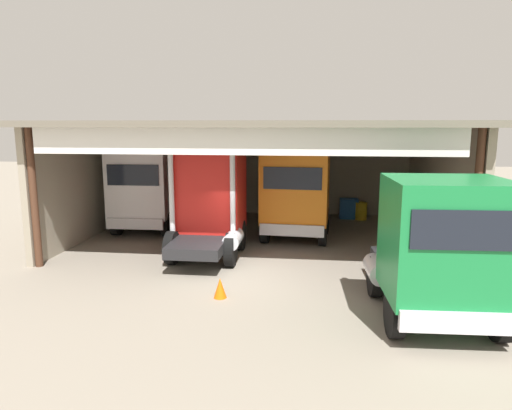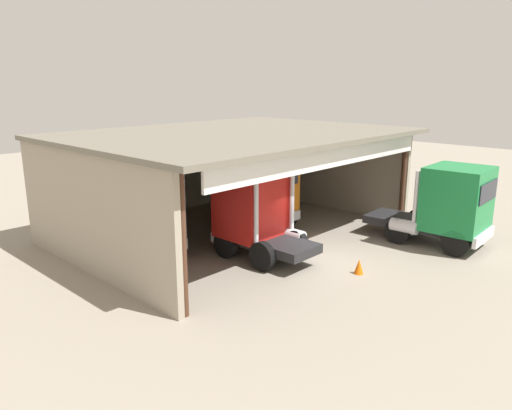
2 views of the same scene
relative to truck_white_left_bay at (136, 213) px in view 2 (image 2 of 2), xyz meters
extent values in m
plane|color=gray|center=(5.03, -5.45, -1.90)|extent=(80.00, 80.00, 0.00)
cube|color=#9E937F|center=(5.03, 5.03, 0.40)|extent=(14.23, 0.24, 4.59)
cube|color=#9E937F|center=(-2.08, -0.21, 0.40)|extent=(0.24, 10.48, 4.59)
cube|color=#9E937F|center=(12.15, -0.21, 0.40)|extent=(0.24, 10.48, 4.59)
cube|color=#6E6759|center=(5.03, -0.58, 2.79)|extent=(14.83, 11.21, 0.20)
cylinder|color=#4C2D1E|center=(-1.83, -5.30, 0.40)|extent=(0.24, 0.24, 4.59)
cylinder|color=#4C2D1E|center=(11.90, -5.30, 0.40)|extent=(0.24, 0.24, 4.59)
cube|color=white|center=(5.03, -5.74, 2.34)|extent=(12.81, 0.12, 0.90)
cube|color=white|center=(0.02, -0.26, 0.29)|extent=(2.54, 2.61, 2.79)
cube|color=black|center=(0.05, -1.56, 0.78)|extent=(2.12, 0.10, 0.84)
cube|color=silver|center=(0.05, -1.59, -1.21)|extent=(2.37, 0.21, 0.44)
cube|color=#232326|center=(-0.02, 1.62, -1.18)|extent=(1.94, 3.47, 0.36)
cylinder|color=silver|center=(1.12, 1.19, 0.05)|extent=(0.18, 0.18, 2.82)
cylinder|color=silver|center=(-1.13, 1.15, 0.05)|extent=(0.18, 0.18, 2.82)
cylinder|color=silver|center=(-1.13, 1.30, -1.06)|extent=(0.59, 1.21, 0.56)
cylinder|color=black|center=(1.13, -0.75, -1.36)|extent=(0.32, 1.09, 1.08)
cylinder|color=black|center=(-1.06, -0.79, -1.36)|extent=(0.32, 1.09, 1.08)
cylinder|color=black|center=(1.08, 1.65, -1.36)|extent=(0.32, 1.09, 1.08)
cylinder|color=black|center=(-1.11, 1.60, -1.36)|extent=(0.32, 1.09, 1.08)
cube|color=red|center=(3.50, -2.95, 0.38)|extent=(2.33, 2.27, 2.93)
cube|color=black|center=(3.51, -1.80, 0.90)|extent=(1.98, 0.06, 0.88)
cube|color=silver|center=(3.51, -1.77, -1.18)|extent=(2.21, 0.17, 0.44)
cube|color=#232326|center=(3.50, -4.52, -1.15)|extent=(1.75, 2.86, 0.36)
cylinder|color=silver|center=(2.46, -4.23, 0.24)|extent=(0.18, 0.18, 3.15)
cylinder|color=silver|center=(4.55, -4.24, 0.24)|extent=(0.18, 0.18, 3.15)
cylinder|color=silver|center=(4.55, -4.23, -1.03)|extent=(0.56, 1.20, 0.56)
cylinder|color=black|center=(2.49, -2.50, -1.33)|extent=(0.30, 1.13, 1.13)
cylinder|color=black|center=(4.52, -2.50, -1.33)|extent=(0.30, 1.13, 1.13)
cylinder|color=black|center=(2.49, -4.52, -1.33)|extent=(0.30, 1.13, 1.13)
cylinder|color=black|center=(4.51, -4.53, -1.33)|extent=(0.30, 1.13, 1.13)
cube|color=orange|center=(6.51, -0.98, 0.31)|extent=(2.73, 2.31, 2.77)
cube|color=black|center=(6.43, -2.06, 0.79)|extent=(2.19, 0.22, 0.83)
cube|color=silver|center=(6.43, -2.09, -1.18)|extent=(2.45, 0.34, 0.44)
cube|color=#232326|center=(6.62, 0.55, -1.15)|extent=(2.13, 2.94, 0.36)
cylinder|color=silver|center=(7.75, 0.14, 0.20)|extent=(0.18, 0.18, 3.05)
cylinder|color=silver|center=(5.44, 0.31, 0.20)|extent=(0.18, 0.18, 3.05)
cylinder|color=silver|center=(5.44, 0.34, -1.03)|extent=(0.65, 1.24, 0.56)
cylinder|color=black|center=(7.61, -1.49, -1.33)|extent=(0.38, 1.15, 1.13)
cylinder|color=black|center=(5.34, -1.32, -1.33)|extent=(0.38, 1.15, 1.13)
cylinder|color=black|center=(7.76, 0.47, -1.33)|extent=(0.38, 1.15, 1.13)
cylinder|color=black|center=(5.48, 0.64, -1.33)|extent=(0.38, 1.15, 1.13)
cube|color=#197F3D|center=(10.13, -8.67, 0.26)|extent=(2.64, 2.45, 2.70)
cube|color=black|center=(10.18, -9.86, 0.73)|extent=(2.16, 0.15, 0.81)
cube|color=silver|center=(10.18, -9.89, -1.19)|extent=(2.42, 0.26, 0.44)
cube|color=#232326|center=(10.04, -6.65, -1.16)|extent=(2.06, 3.76, 0.36)
cylinder|color=silver|center=(11.22, -7.31, 0.05)|extent=(0.18, 0.18, 2.78)
cylinder|color=silver|center=(8.93, -7.40, 0.05)|extent=(0.18, 0.18, 2.78)
cylinder|color=silver|center=(8.91, -7.00, -1.04)|extent=(0.61, 1.22, 0.56)
cylinder|color=black|center=(11.27, -9.09, -1.34)|extent=(0.35, 1.13, 1.12)
cylinder|color=black|center=(9.03, -9.19, -1.34)|extent=(0.35, 1.13, 1.12)
cylinder|color=black|center=(11.16, -6.60, -1.34)|extent=(0.35, 1.13, 1.12)
cylinder|color=black|center=(8.92, -6.70, -1.34)|extent=(0.35, 1.13, 1.12)
cylinder|color=gold|center=(9.61, 3.74, -1.47)|extent=(0.58, 0.58, 0.86)
cube|color=#1E59A5|center=(9.03, 3.98, -1.40)|extent=(0.90, 0.60, 1.00)
cone|color=orange|center=(4.72, -7.36, -1.62)|extent=(0.36, 0.36, 0.56)
camera|label=1|loc=(7.12, -19.12, 2.80)|focal=32.33mm
camera|label=2|loc=(-10.16, -16.17, 5.06)|focal=34.01mm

